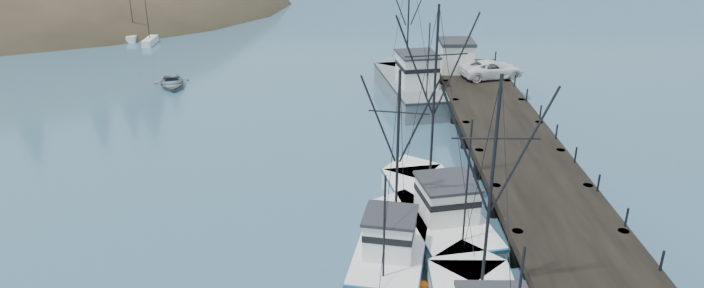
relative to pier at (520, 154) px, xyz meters
name	(u,v)px	position (x,y,z in m)	size (l,w,h in m)	color
pier	(520,154)	(0.00, 0.00, 0.00)	(6.00, 44.00, 2.00)	black
moored_sailboats	(57,33)	(-47.42, 40.66, -1.36)	(23.42, 17.02, 6.35)	white
trawler_mid	(393,244)	(-8.65, -9.28, -0.87)	(4.87, 10.04, 10.06)	white
trawler_far	(435,207)	(-6.02, -5.41, -0.87)	(5.92, 12.28, 12.35)	white
work_vessel	(410,85)	(-5.58, 16.10, -0.46)	(6.24, 14.33, 12.11)	slate
pier_shed	(456,55)	(-1.40, 18.00, 1.73)	(3.00, 3.20, 2.80)	silver
pickup_truck	(492,69)	(1.45, 15.85, 1.07)	(2.54, 5.50, 1.53)	white
motorboat	(172,86)	(-27.59, 19.64, -1.69)	(3.36, 4.70, 0.97)	slate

